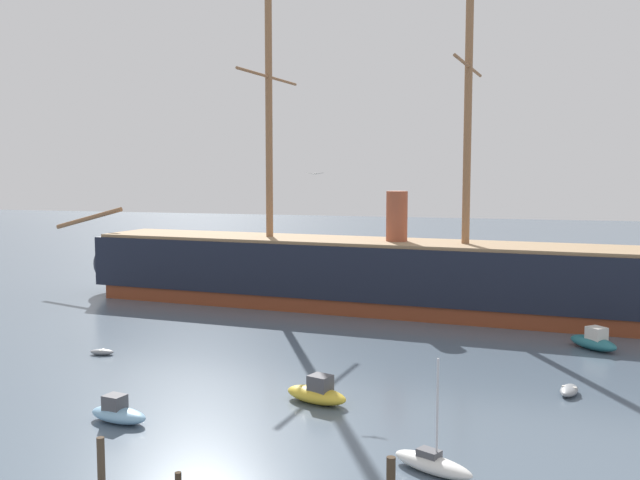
{
  "coord_description": "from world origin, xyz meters",
  "views": [
    {
      "loc": [
        13.97,
        -21.44,
        14.22
      ],
      "look_at": [
        -2.01,
        32.6,
        8.81
      ],
      "focal_mm": 40.29,
      "sensor_mm": 36.0,
      "label": 1
    }
  ],
  "objects_px": {
    "dinghy_mid_left": "(102,352)",
    "motorboat_near_centre": "(317,393)",
    "mooring_piling_nearest": "(101,461)",
    "dinghy_far_left": "(180,288)",
    "tall_ship": "(362,273)",
    "dinghy_mid_right": "(569,390)",
    "motorboat_foreground_left": "(118,413)",
    "seagull_in_flight": "(315,174)",
    "mooring_piling_right_pair": "(391,479)",
    "motorboat_distant_centre": "(422,284)",
    "sailboat_foreground_right": "(432,463)",
    "motorboat_alongside_stern": "(594,341)"
  },
  "relations": [
    {
      "from": "sailboat_foreground_right",
      "to": "mooring_piling_nearest",
      "type": "height_order",
      "value": "sailboat_foreground_right"
    },
    {
      "from": "motorboat_alongside_stern",
      "to": "motorboat_distant_centre",
      "type": "distance_m",
      "value": 30.72
    },
    {
      "from": "motorboat_near_centre",
      "to": "mooring_piling_right_pair",
      "type": "distance_m",
      "value": 13.53
    },
    {
      "from": "dinghy_mid_right",
      "to": "mooring_piling_right_pair",
      "type": "bearing_deg",
      "value": -114.57
    },
    {
      "from": "motorboat_near_centre",
      "to": "motorboat_distant_centre",
      "type": "height_order",
      "value": "motorboat_distant_centre"
    },
    {
      "from": "motorboat_near_centre",
      "to": "dinghy_far_left",
      "type": "bearing_deg",
      "value": 127.96
    },
    {
      "from": "dinghy_mid_right",
      "to": "mooring_piling_nearest",
      "type": "height_order",
      "value": "mooring_piling_nearest"
    },
    {
      "from": "dinghy_mid_left",
      "to": "dinghy_mid_right",
      "type": "bearing_deg",
      "value": -0.48
    },
    {
      "from": "mooring_piling_nearest",
      "to": "dinghy_far_left",
      "type": "bearing_deg",
      "value": 113.71
    },
    {
      "from": "dinghy_mid_left",
      "to": "mooring_piling_right_pair",
      "type": "height_order",
      "value": "mooring_piling_right_pair"
    },
    {
      "from": "tall_ship",
      "to": "mooring_piling_nearest",
      "type": "bearing_deg",
      "value": -92.42
    },
    {
      "from": "dinghy_mid_left",
      "to": "dinghy_mid_right",
      "type": "xyz_separation_m",
      "value": [
        34.37,
        -0.29,
        0.07
      ]
    },
    {
      "from": "dinghy_mid_left",
      "to": "sailboat_foreground_right",
      "type": "bearing_deg",
      "value": -28.06
    },
    {
      "from": "dinghy_far_left",
      "to": "mooring_piling_nearest",
      "type": "xyz_separation_m",
      "value": [
        21.75,
        -49.53,
        0.81
      ]
    },
    {
      "from": "dinghy_mid_left",
      "to": "motorboat_alongside_stern",
      "type": "distance_m",
      "value": 38.93
    },
    {
      "from": "motorboat_near_centre",
      "to": "mooring_piling_nearest",
      "type": "height_order",
      "value": "mooring_piling_nearest"
    },
    {
      "from": "sailboat_foreground_right",
      "to": "tall_ship",
      "type": "bearing_deg",
      "value": 107.8
    },
    {
      "from": "dinghy_far_left",
      "to": "motorboat_distant_centre",
      "type": "bearing_deg",
      "value": 17.17
    },
    {
      "from": "dinghy_mid_right",
      "to": "mooring_piling_right_pair",
      "type": "relative_size",
      "value": 1.33
    },
    {
      "from": "seagull_in_flight",
      "to": "dinghy_far_left",
      "type": "bearing_deg",
      "value": 135.69
    },
    {
      "from": "tall_ship",
      "to": "sailboat_foreground_right",
      "type": "height_order",
      "value": "tall_ship"
    },
    {
      "from": "dinghy_mid_right",
      "to": "motorboat_alongside_stern",
      "type": "height_order",
      "value": "motorboat_alongside_stern"
    },
    {
      "from": "dinghy_mid_left",
      "to": "motorboat_near_centre",
      "type": "bearing_deg",
      "value": -18.29
    },
    {
      "from": "tall_ship",
      "to": "sailboat_foreground_right",
      "type": "distance_m",
      "value": 40.8
    },
    {
      "from": "motorboat_alongside_stern",
      "to": "motorboat_distant_centre",
      "type": "xyz_separation_m",
      "value": [
        -17.52,
        25.23,
        -0.02
      ]
    },
    {
      "from": "motorboat_near_centre",
      "to": "dinghy_mid_left",
      "type": "relative_size",
      "value": 2.31
    },
    {
      "from": "sailboat_foreground_right",
      "to": "motorboat_alongside_stern",
      "type": "distance_m",
      "value": 28.86
    },
    {
      "from": "motorboat_alongside_stern",
      "to": "motorboat_foreground_left",
      "type": "bearing_deg",
      "value": -136.91
    },
    {
      "from": "motorboat_near_centre",
      "to": "dinghy_mid_right",
      "type": "relative_size",
      "value": 1.78
    },
    {
      "from": "dinghy_mid_right",
      "to": "seagull_in_flight",
      "type": "distance_m",
      "value": 24.06
    },
    {
      "from": "motorboat_alongside_stern",
      "to": "mooring_piling_nearest",
      "type": "distance_m",
      "value": 40.43
    },
    {
      "from": "sailboat_foreground_right",
      "to": "dinghy_far_left",
      "type": "relative_size",
      "value": 2.16
    },
    {
      "from": "dinghy_mid_left",
      "to": "motorboat_distant_centre",
      "type": "distance_m",
      "value": 42.51
    },
    {
      "from": "dinghy_mid_left",
      "to": "motorboat_distant_centre",
      "type": "xyz_separation_m",
      "value": [
        19.3,
        37.88,
        0.42
      ]
    },
    {
      "from": "dinghy_mid_right",
      "to": "mooring_piling_nearest",
      "type": "relative_size",
      "value": 1.17
    },
    {
      "from": "dinghy_mid_left",
      "to": "motorboat_foreground_left",
      "type": "bearing_deg",
      "value": -53.53
    },
    {
      "from": "motorboat_near_centre",
      "to": "motorboat_alongside_stern",
      "type": "relative_size",
      "value": 1.01
    },
    {
      "from": "motorboat_foreground_left",
      "to": "motorboat_near_centre",
      "type": "distance_m",
      "value": 11.8
    },
    {
      "from": "sailboat_foreground_right",
      "to": "motorboat_alongside_stern",
      "type": "xyz_separation_m",
      "value": [
        9.23,
        27.35,
        0.19
      ]
    },
    {
      "from": "dinghy_far_left",
      "to": "motorboat_foreground_left",
      "type": "bearing_deg",
      "value": -66.9
    },
    {
      "from": "sailboat_foreground_right",
      "to": "motorboat_near_centre",
      "type": "height_order",
      "value": "sailboat_foreground_right"
    },
    {
      "from": "motorboat_foreground_left",
      "to": "dinghy_far_left",
      "type": "height_order",
      "value": "motorboat_foreground_left"
    },
    {
      "from": "dinghy_mid_right",
      "to": "motorboat_distant_centre",
      "type": "bearing_deg",
      "value": 111.55
    },
    {
      "from": "dinghy_mid_right",
      "to": "motorboat_foreground_left",
      "type": "bearing_deg",
      "value": -153.11
    },
    {
      "from": "dinghy_mid_right",
      "to": "motorboat_alongside_stern",
      "type": "distance_m",
      "value": 13.16
    },
    {
      "from": "mooring_piling_right_pair",
      "to": "seagull_in_flight",
      "type": "distance_m",
      "value": 29.24
    },
    {
      "from": "mooring_piling_nearest",
      "to": "dinghy_mid_left",
      "type": "bearing_deg",
      "value": 123.28
    },
    {
      "from": "dinghy_far_left",
      "to": "mooring_piling_right_pair",
      "type": "relative_size",
      "value": 1.33
    },
    {
      "from": "motorboat_foreground_left",
      "to": "dinghy_far_left",
      "type": "bearing_deg",
      "value": 113.1
    },
    {
      "from": "dinghy_mid_left",
      "to": "tall_ship",
      "type": "bearing_deg",
      "value": 57.75
    }
  ]
}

